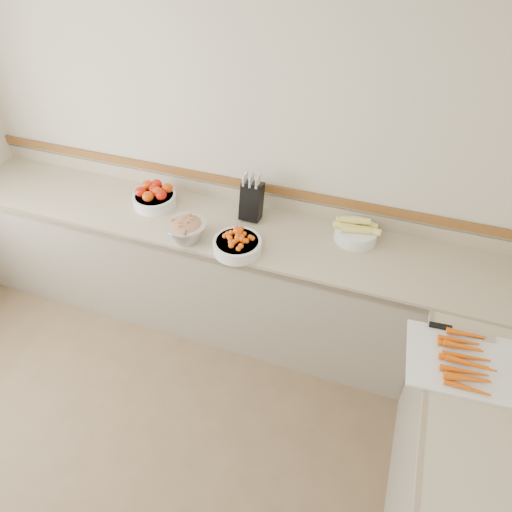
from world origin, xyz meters
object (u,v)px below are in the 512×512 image
(cherry_tomato_bowl, at_px, (237,244))
(rhubarb_bowl, at_px, (186,229))
(knife_block, at_px, (252,200))
(cutting_board, at_px, (463,360))
(corn_bowl, at_px, (356,231))
(tomato_bowl, at_px, (155,197))

(cherry_tomato_bowl, relative_size, rhubarb_bowl, 1.13)
(knife_block, distance_m, cutting_board, 1.58)
(corn_bowl, height_order, rhubarb_bowl, corn_bowl)
(knife_block, relative_size, tomato_bowl, 1.10)
(knife_block, height_order, corn_bowl, knife_block)
(corn_bowl, distance_m, rhubarb_bowl, 1.08)
(cherry_tomato_bowl, xyz_separation_m, rhubarb_bowl, (-0.34, 0.00, 0.02))
(rhubarb_bowl, bearing_deg, tomato_bowl, 143.91)
(rhubarb_bowl, bearing_deg, cutting_board, -14.20)
(tomato_bowl, height_order, cutting_board, tomato_bowl)
(knife_block, xyz_separation_m, cutting_board, (1.37, -0.79, -0.11))
(cherry_tomato_bowl, bearing_deg, cutting_board, -17.66)
(cherry_tomato_bowl, bearing_deg, rhubarb_bowl, 179.99)
(tomato_bowl, bearing_deg, corn_bowl, 3.28)
(tomato_bowl, distance_m, corn_bowl, 1.40)
(tomato_bowl, relative_size, corn_bowl, 1.00)
(cutting_board, bearing_deg, rhubarb_bowl, 165.80)
(corn_bowl, bearing_deg, cutting_board, -49.95)
(rhubarb_bowl, distance_m, cutting_board, 1.73)
(tomato_bowl, distance_m, rhubarb_bowl, 0.48)
(tomato_bowl, xyz_separation_m, cutting_board, (2.06, -0.70, -0.04))
(rhubarb_bowl, bearing_deg, cherry_tomato_bowl, -0.01)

